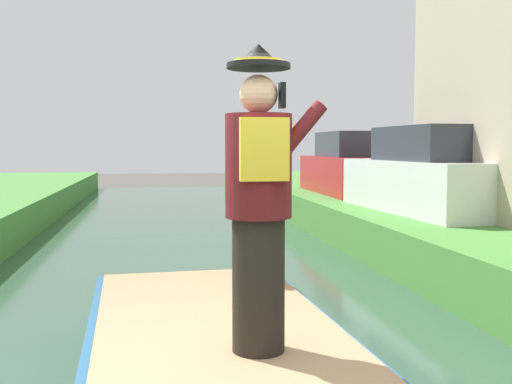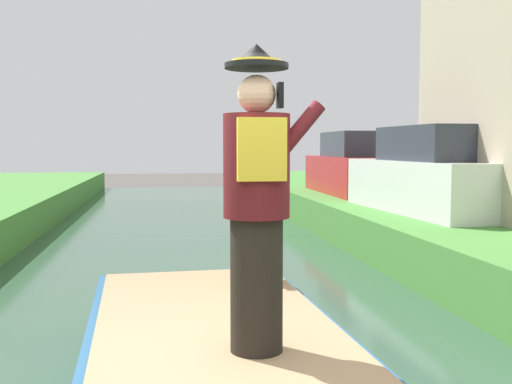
% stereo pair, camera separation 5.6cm
% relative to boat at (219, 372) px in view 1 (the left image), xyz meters
% --- Properties ---
extents(boat, '(1.97, 4.27, 0.61)m').
position_rel_boat_xyz_m(boat, '(0.00, 0.00, 0.00)').
color(boat, '#23517A').
rests_on(boat, canal_water).
extents(person_pirate, '(0.61, 0.42, 1.85)m').
position_rel_boat_xyz_m(person_pirate, '(0.20, -0.49, 1.23)').
color(person_pirate, black).
rests_on(person_pirate, boat).
extents(parrot_plush, '(0.36, 0.35, 0.57)m').
position_rel_boat_xyz_m(parrot_plush, '(0.49, 1.40, 0.55)').
color(parrot_plush, red).
rests_on(parrot_plush, boat).
extents(parked_car_white, '(1.92, 4.09, 1.50)m').
position_rel_boat_xyz_m(parked_car_white, '(4.42, 5.86, 1.03)').
color(parked_car_white, white).
rests_on(parked_car_white, grass_bank_far).
extents(parked_car_red, '(1.78, 4.03, 1.50)m').
position_rel_boat_xyz_m(parked_car_red, '(4.42, 10.07, 1.03)').
color(parked_car_red, red).
rests_on(parked_car_red, grass_bank_far).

